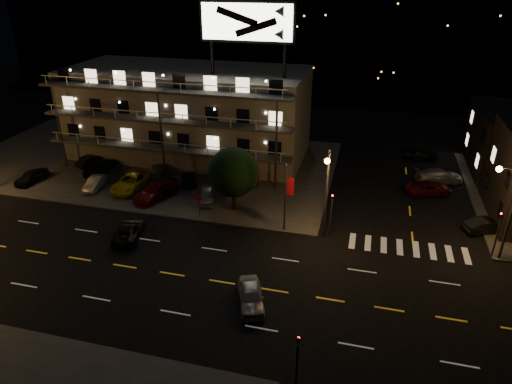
% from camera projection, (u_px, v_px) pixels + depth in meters
% --- Properties ---
extents(ground, '(140.00, 140.00, 0.00)m').
position_uv_depth(ground, '(197.00, 278.00, 34.27)').
color(ground, black).
rests_on(ground, ground).
extents(curb_nw, '(44.00, 24.00, 0.15)m').
position_uv_depth(curb_nw, '(148.00, 161.00, 54.75)').
color(curb_nw, '#333330').
rests_on(curb_nw, ground).
extents(motel, '(28.00, 13.80, 18.10)m').
position_uv_depth(motel, '(189.00, 112.00, 54.90)').
color(motel, gray).
rests_on(motel, ground).
extents(hill_backdrop, '(120.00, 25.00, 24.00)m').
position_uv_depth(hill_backdrop, '(291.00, 21.00, 90.29)').
color(hill_backdrop, black).
rests_on(hill_backdrop, ground).
extents(streetlight_nc, '(0.44, 1.92, 8.00)m').
position_uv_depth(streetlight_nc, '(327.00, 187.00, 37.08)').
color(streetlight_nc, '#2D2D30').
rests_on(streetlight_nc, ground).
extents(streetlight_ne, '(1.92, 0.44, 8.00)m').
position_uv_depth(streetlight_ne, '(508.00, 204.00, 34.34)').
color(streetlight_ne, '#2D2D30').
rests_on(streetlight_ne, ground).
extents(signal_nw, '(0.20, 0.27, 4.60)m').
position_uv_depth(signal_nw, '(331.00, 210.00, 38.51)').
color(signal_nw, '#2D2D30').
rests_on(signal_nw, ground).
extents(signal_sw, '(0.20, 0.27, 4.60)m').
position_uv_depth(signal_sw, '(297.00, 360.00, 23.73)').
color(signal_sw, '#2D2D30').
rests_on(signal_sw, ground).
extents(signal_ne, '(0.27, 0.20, 4.60)m').
position_uv_depth(signal_ne, '(498.00, 230.00, 35.60)').
color(signal_ne, '#2D2D30').
rests_on(signal_ne, ground).
extents(banner_north, '(0.83, 0.16, 6.40)m').
position_uv_depth(banner_north, '(286.00, 196.00, 38.92)').
color(banner_north, '#2D2D30').
rests_on(banner_north, ground).
extents(stop_sign, '(0.91, 0.11, 2.61)m').
position_uv_depth(stop_sign, '(199.00, 202.00, 41.64)').
color(stop_sign, '#2D2D30').
rests_on(stop_sign, ground).
extents(tree, '(4.87, 4.69, 6.13)m').
position_uv_depth(tree, '(233.00, 174.00, 42.33)').
color(tree, black).
rests_on(tree, curb_nw).
extents(lot_car_0, '(2.21, 4.11, 1.33)m').
position_uv_depth(lot_car_0, '(31.00, 176.00, 49.00)').
color(lot_car_0, black).
rests_on(lot_car_0, curb_nw).
extents(lot_car_1, '(1.70, 3.82, 1.22)m').
position_uv_depth(lot_car_1, '(95.00, 183.00, 47.67)').
color(lot_car_1, gray).
rests_on(lot_car_1, curb_nw).
extents(lot_car_2, '(2.72, 5.59, 1.53)m').
position_uv_depth(lot_car_2, '(132.00, 182.00, 47.55)').
color(lot_car_2, gold).
rests_on(lot_car_2, curb_nw).
extents(lot_car_3, '(3.90, 5.74, 1.54)m').
position_uv_depth(lot_car_3, '(156.00, 191.00, 45.65)').
color(lot_car_3, '#560C11').
rests_on(lot_car_3, curb_nw).
extents(lot_car_4, '(2.57, 4.09, 1.30)m').
position_uv_depth(lot_car_4, '(207.00, 195.00, 45.01)').
color(lot_car_4, gray).
rests_on(lot_car_4, curb_nw).
extents(lot_car_5, '(2.40, 4.09, 1.27)m').
position_uv_depth(lot_car_5, '(92.00, 160.00, 53.19)').
color(lot_car_5, black).
rests_on(lot_car_5, curb_nw).
extents(lot_car_6, '(3.35, 5.44, 1.41)m').
position_uv_depth(lot_car_6, '(100.00, 166.00, 51.41)').
color(lot_car_6, black).
rests_on(lot_car_6, curb_nw).
extents(lot_car_7, '(1.93, 4.29, 1.22)m').
position_uv_depth(lot_car_7, '(157.00, 170.00, 50.75)').
color(lot_car_7, gray).
rests_on(lot_car_7, curb_nw).
extents(lot_car_8, '(2.89, 4.01, 1.27)m').
position_uv_depth(lot_car_8, '(189.00, 178.00, 48.76)').
color(lot_car_8, black).
rests_on(lot_car_8, curb_nw).
extents(lot_car_9, '(2.38, 4.53, 1.42)m').
position_uv_depth(lot_car_9, '(252.00, 175.00, 49.18)').
color(lot_car_9, '#560C11').
rests_on(lot_car_9, curb_nw).
extents(side_car_0, '(4.25, 2.81, 1.32)m').
position_uv_depth(side_car_0, '(487.00, 226.00, 39.91)').
color(side_car_0, black).
rests_on(side_car_0, ground).
extents(side_car_1, '(5.20, 3.83, 1.31)m').
position_uv_depth(side_car_1, '(428.00, 188.00, 46.80)').
color(side_car_1, '#560C11').
rests_on(side_car_1, ground).
extents(side_car_2, '(5.41, 3.47, 1.46)m').
position_uv_depth(side_car_2, '(439.00, 176.00, 49.33)').
color(side_car_2, gray).
rests_on(side_car_2, ground).
extents(side_car_3, '(4.06, 1.69, 1.38)m').
position_uv_depth(side_car_3, '(420.00, 154.00, 55.34)').
color(side_car_3, black).
rests_on(side_car_3, ground).
extents(road_car_east, '(2.97, 4.43, 1.40)m').
position_uv_depth(road_car_east, '(251.00, 296.00, 31.30)').
color(road_car_east, gray).
rests_on(road_car_east, ground).
extents(road_car_west, '(3.12, 4.92, 1.26)m').
position_uv_depth(road_car_west, '(129.00, 231.00, 39.19)').
color(road_car_west, black).
rests_on(road_car_west, ground).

